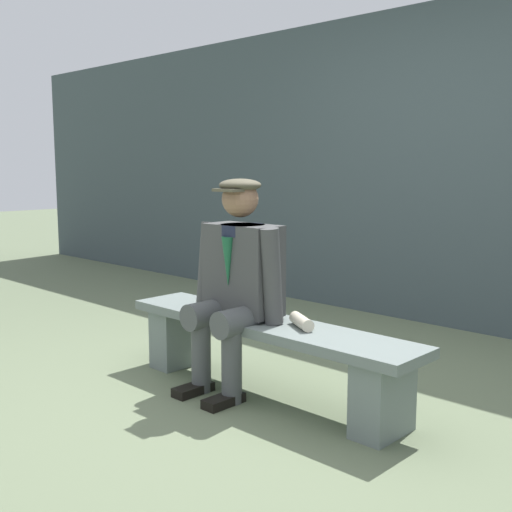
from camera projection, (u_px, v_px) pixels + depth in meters
ground_plane at (265, 394)px, 3.50m from camera, size 30.00×30.00×0.00m
bench at (265, 345)px, 3.46m from camera, size 1.88×0.37×0.42m
seated_man at (236, 278)px, 3.49m from camera, size 0.62×0.51×1.19m
rolled_magazine at (301, 322)px, 3.29m from camera, size 0.21×0.16×0.07m
stadium_wall at (458, 167)px, 4.88m from camera, size 12.00×0.24×2.50m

